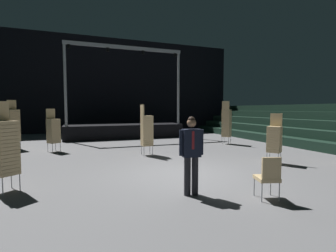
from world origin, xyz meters
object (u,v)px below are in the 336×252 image
(stage_riser, at_px, (123,129))
(chair_stack_rear_right, at_px, (274,138))
(equipment_road_case, at_px, (2,152))
(loose_chair_near_man, at_px, (268,175))
(chair_stack_mid_centre, at_px, (227,123))
(man_with_tie, at_px, (191,151))
(chair_stack_rear_left, at_px, (14,125))
(chair_stack_front_right, at_px, (5,147))
(chair_stack_mid_left, at_px, (53,130))
(chair_stack_front_left, at_px, (147,130))

(stage_riser, xyz_separation_m, chair_stack_rear_right, (3.61, -10.34, 0.34))
(equipment_road_case, relative_size, loose_chair_near_man, 0.95)
(chair_stack_mid_centre, bearing_deg, man_with_tie, -77.11)
(chair_stack_mid_centre, relative_size, chair_stack_rear_right, 1.33)
(chair_stack_rear_left, relative_size, loose_chair_near_man, 2.53)
(chair_stack_mid_centre, bearing_deg, chair_stack_rear_left, -139.06)
(man_with_tie, xyz_separation_m, equipment_road_case, (-5.21, 6.34, -0.76))
(loose_chair_near_man, bearing_deg, chair_stack_rear_right, 60.83)
(chair_stack_rear_right, bearing_deg, man_with_tie, 81.31)
(stage_riser, relative_size, chair_stack_front_right, 3.62)
(chair_stack_rear_right, bearing_deg, chair_stack_mid_centre, -47.33)
(chair_stack_mid_left, bearing_deg, equipment_road_case, -6.87)
(chair_stack_front_right, bearing_deg, man_with_tie, 117.39)
(equipment_road_case, xyz_separation_m, loose_chair_near_man, (6.63, -7.17, 0.28))
(chair_stack_front_left, bearing_deg, chair_stack_mid_centre, 106.70)
(chair_stack_mid_left, relative_size, chair_stack_mid_centre, 0.82)
(chair_stack_front_left, bearing_deg, stage_riser, 175.93)
(chair_stack_mid_left, bearing_deg, chair_stack_mid_centre, 140.75)
(chair_stack_mid_left, bearing_deg, chair_stack_front_right, 48.70)
(man_with_tie, distance_m, equipment_road_case, 8.24)
(stage_riser, relative_size, man_with_tie, 4.34)
(man_with_tie, xyz_separation_m, chair_stack_front_right, (-3.98, 1.74, 0.05))
(chair_stack_mid_centre, height_order, chair_stack_rear_right, chair_stack_mid_centre)
(chair_stack_front_left, distance_m, chair_stack_front_right, 5.44)
(chair_stack_front_left, relative_size, loose_chair_near_man, 2.26)
(chair_stack_front_left, bearing_deg, chair_stack_rear_left, -125.62)
(loose_chair_near_man, bearing_deg, chair_stack_rear_left, 141.08)
(chair_stack_front_left, distance_m, chair_stack_mid_centre, 5.36)
(man_with_tie, relative_size, chair_stack_rear_left, 0.75)
(chair_stack_front_right, bearing_deg, stage_riser, -152.56)
(man_with_tie, distance_m, chair_stack_rear_right, 4.64)
(stage_riser, relative_size, chair_stack_rear_right, 4.31)
(chair_stack_front_left, height_order, chair_stack_front_right, same)
(man_with_tie, xyz_separation_m, chair_stack_mid_centre, (5.43, 6.75, 0.18))
(chair_stack_front_left, bearing_deg, equipment_road_case, -105.22)
(chair_stack_mid_centre, relative_size, chair_stack_rear_left, 1.00)
(chair_stack_mid_left, bearing_deg, chair_stack_rear_left, -73.68)
(stage_riser, bearing_deg, chair_stack_rear_right, -70.76)
(chair_stack_mid_left, bearing_deg, man_with_tie, 79.49)
(chair_stack_mid_centre, height_order, chair_stack_rear_left, same)
(man_with_tie, relative_size, chair_stack_rear_right, 0.99)
(chair_stack_mid_centre, distance_m, chair_stack_rear_left, 10.90)
(chair_stack_front_right, distance_m, chair_stack_mid_left, 5.61)
(chair_stack_front_left, height_order, chair_stack_rear_left, chair_stack_rear_left)
(man_with_tie, bearing_deg, chair_stack_front_left, -86.63)
(equipment_road_case, bearing_deg, chair_stack_rear_left, 91.69)
(chair_stack_mid_centre, height_order, loose_chair_near_man, chair_stack_mid_centre)
(chair_stack_mid_centre, relative_size, equipment_road_case, 2.66)
(chair_stack_rear_left, xyz_separation_m, loose_chair_near_man, (6.70, -9.61, -0.66))
(chair_stack_front_left, distance_m, chair_stack_mid_left, 4.41)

